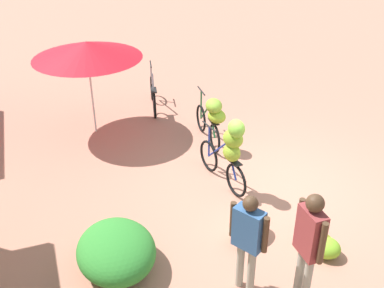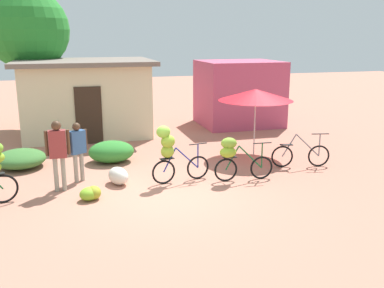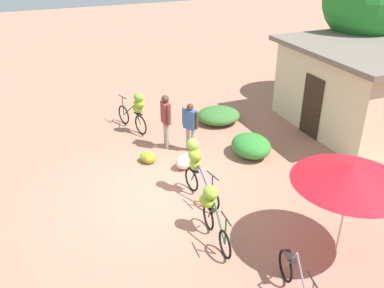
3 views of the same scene
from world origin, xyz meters
name	(u,v)px [view 1 (image 1 of 3)]	position (x,y,z in m)	size (l,w,h in m)	color
ground_plane	(273,189)	(0.00, 0.00, 0.00)	(60.00, 60.00, 0.00)	#B1725D
hedge_bush_front_right	(116,251)	(-1.00, 3.12, 0.32)	(1.34, 1.13, 0.64)	#31812E
market_umbrella	(87,50)	(3.43, 2.70, 1.91)	(2.31, 2.31, 2.09)	beige
bicycle_near_pile	(230,148)	(0.30, 0.79, 0.87)	(1.58, 0.43, 1.51)	black
bicycle_center_loaded	(213,117)	(1.88, 0.47, 0.71)	(1.59, 0.43, 1.16)	black
bicycle_by_shop	(153,95)	(4.19, 1.12, 0.35)	(1.68, 0.40, 0.98)	black
banana_pile_on_ground	(323,245)	(-1.75, 0.12, 0.15)	(0.62, 0.60, 0.31)	olive
produce_sack	(247,226)	(-1.03, 1.04, 0.22)	(0.70, 0.44, 0.44)	silver
person_vendor	(309,239)	(-2.44, 0.92, 1.07)	(0.58, 0.23, 1.74)	gray
person_bystander	(248,235)	(-1.98, 1.54, 0.94)	(0.51, 0.38, 1.55)	gray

